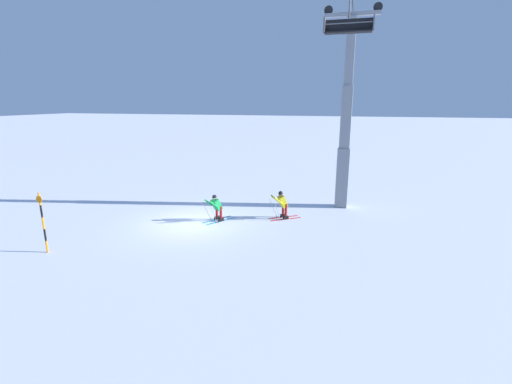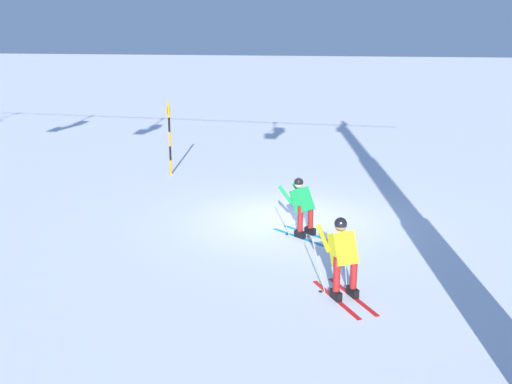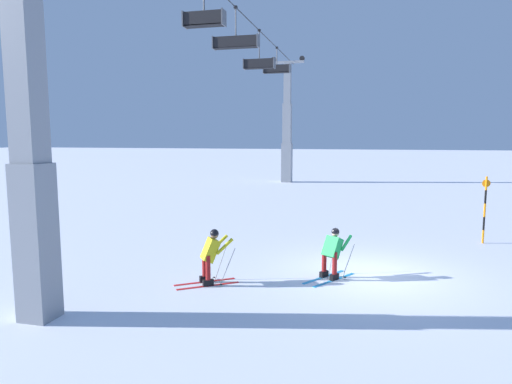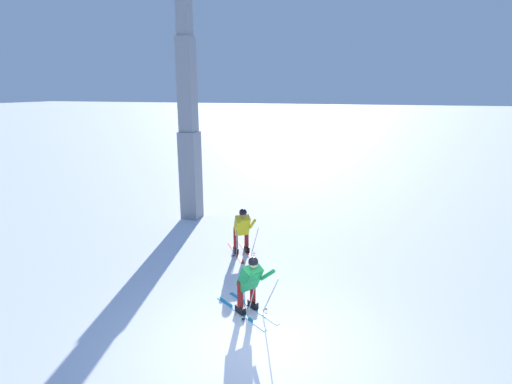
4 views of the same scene
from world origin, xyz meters
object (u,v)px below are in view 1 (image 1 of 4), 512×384
(lift_tower_near, at_px, (345,127))
(skier_distant_uphill, at_px, (282,203))
(trail_marker_pole, at_px, (43,221))
(chairlift_seat_nearest, at_px, (349,26))
(skier_carving_main, at_px, (217,206))

(lift_tower_near, height_order, skier_distant_uphill, lift_tower_near)
(trail_marker_pole, height_order, skier_distant_uphill, trail_marker_pole)
(lift_tower_near, distance_m, trail_marker_pole, 14.98)
(chairlift_seat_nearest, relative_size, skier_distant_uphill, 1.26)
(skier_carving_main, xyz_separation_m, lift_tower_near, (-4.33, 5.86, 3.70))
(skier_carving_main, bearing_deg, chairlift_seat_nearest, 97.57)
(skier_carving_main, distance_m, chairlift_seat_nearest, 10.05)
(chairlift_seat_nearest, bearing_deg, skier_carving_main, -82.43)
(lift_tower_near, height_order, chairlift_seat_nearest, lift_tower_near)
(lift_tower_near, height_order, trail_marker_pole, lift_tower_near)
(skier_carving_main, relative_size, chairlift_seat_nearest, 0.84)
(skier_carving_main, relative_size, lift_tower_near, 0.16)
(trail_marker_pole, bearing_deg, skier_carving_main, 137.06)
(skier_carving_main, bearing_deg, skier_distant_uphill, 112.48)
(skier_carving_main, xyz_separation_m, trail_marker_pole, (5.43, -5.06, 0.54))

